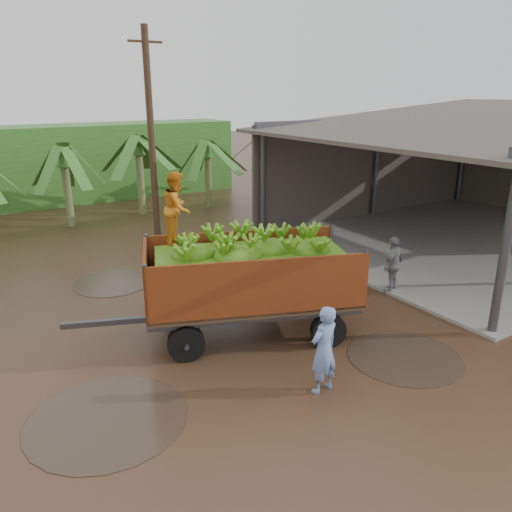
{
  "coord_description": "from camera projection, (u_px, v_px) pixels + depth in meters",
  "views": [
    {
      "loc": [
        -4.51,
        -9.35,
        5.16
      ],
      "look_at": [
        1.23,
        -0.29,
        1.59
      ],
      "focal_mm": 35.0,
      "sensor_mm": 36.0,
      "label": 1
    }
  ],
  "objects": [
    {
      "name": "ground",
      "position": [
        204.0,
        327.0,
        11.42
      ],
      "size": [
        100.0,
        100.0,
        0.0
      ],
      "primitive_type": "plane",
      "color": "black",
      "rests_on": "ground"
    },
    {
      "name": "hedge_north",
      "position": [
        5.0,
        168.0,
        22.66
      ],
      "size": [
        22.0,
        3.0,
        3.6
      ],
      "primitive_type": "cube",
      "color": "#2D661E",
      "rests_on": "ground"
    },
    {
      "name": "man_grey",
      "position": [
        393.0,
        265.0,
        13.16
      ],
      "size": [
        0.99,
        0.63,
        1.57
      ],
      "primitive_type": "imported",
      "rotation": [
        0.0,
        0.0,
        3.44
      ],
      "color": "gray",
      "rests_on": "ground"
    },
    {
      "name": "utility_pole",
      "position": [
        151.0,
        134.0,
        17.56
      ],
      "size": [
        1.2,
        0.24,
        7.24
      ],
      "color": "#47301E",
      "rests_on": "ground"
    },
    {
      "name": "banana_trailer",
      "position": [
        249.0,
        276.0,
        10.75
      ],
      "size": [
        6.21,
        3.62,
        3.6
      ],
      "rotation": [
        0.0,
        0.0,
        -0.37
      ],
      "color": "#9A3D16",
      "rests_on": "ground"
    },
    {
      "name": "man_blue",
      "position": [
        324.0,
        350.0,
        8.76
      ],
      "size": [
        0.65,
        0.47,
        1.65
      ],
      "primitive_type": "imported",
      "rotation": [
        0.0,
        0.0,
        3.28
      ],
      "color": "#6987C0",
      "rests_on": "ground"
    },
    {
      "name": "packing_shed",
      "position": [
        472.0,
        168.0,
        18.01
      ],
      "size": [
        12.78,
        10.8,
        4.76
      ],
      "color": "gray",
      "rests_on": "ground"
    }
  ]
}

